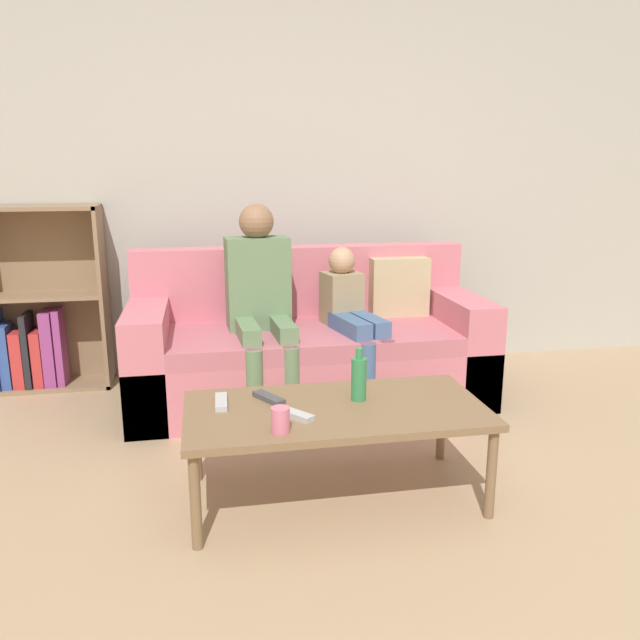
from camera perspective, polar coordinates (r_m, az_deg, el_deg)
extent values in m
plane|color=tan|center=(2.23, 8.35, -23.36)|extent=(22.00, 22.00, 0.00)
cube|color=#B7B2A8|center=(4.19, -2.19, 13.19)|extent=(12.00, 0.06, 2.60)
cube|color=#D1707F|center=(3.69, -0.98, -4.73)|extent=(2.03, 0.84, 0.34)
cube|color=#C06775|center=(3.54, -0.75, -1.77)|extent=(1.59, 0.66, 0.10)
cube|color=#D1707F|center=(3.88, -1.83, 3.62)|extent=(2.03, 0.18, 0.43)
cube|color=#D1707F|center=(3.61, -15.33, -3.45)|extent=(0.22, 0.84, 0.60)
cube|color=#D1707F|center=(3.89, 12.28, -2.03)|extent=(0.22, 0.84, 0.60)
cube|color=tan|center=(3.88, 7.26, 3.01)|extent=(0.36, 0.12, 0.36)
cube|color=#8E7051|center=(4.08, -19.13, 1.99)|extent=(0.02, 0.28, 1.12)
cube|color=#8E7051|center=(4.27, -23.45, 2.10)|extent=(0.71, 0.02, 1.12)
cube|color=#8E7051|center=(4.29, -23.11, -5.45)|extent=(0.71, 0.28, 0.02)
cube|color=#8E7051|center=(4.15, -23.85, 2.05)|extent=(0.66, 0.28, 0.02)
cube|color=#8E7051|center=(4.08, -24.57, 9.31)|extent=(0.71, 0.28, 0.02)
cube|color=#33519E|center=(4.28, -26.68, -2.93)|extent=(0.06, 0.18, 0.39)
cube|color=red|center=(4.27, -25.72, -3.19)|extent=(0.07, 0.19, 0.35)
cube|color=#232328|center=(4.24, -25.05, -2.47)|extent=(0.04, 0.21, 0.45)
cube|color=red|center=(4.24, -24.26, -3.16)|extent=(0.06, 0.19, 0.35)
cube|color=#993D84|center=(4.21, -23.43, -2.32)|extent=(0.07, 0.20, 0.47)
cube|color=#993D84|center=(4.19, -22.62, -2.25)|extent=(0.04, 0.17, 0.48)
cylinder|color=brown|center=(2.35, -11.32, -15.98)|extent=(0.04, 0.04, 0.37)
cylinder|color=brown|center=(2.58, 15.38, -13.41)|extent=(0.04, 0.04, 0.37)
cylinder|color=brown|center=(2.82, -11.24, -10.74)|extent=(0.04, 0.04, 0.37)
cylinder|color=brown|center=(3.01, 11.05, -9.09)|extent=(0.04, 0.04, 0.37)
cube|color=brown|center=(2.54, 1.43, -8.26)|extent=(1.21, 0.60, 0.03)
cylinder|color=#66845B|center=(3.24, -5.98, -6.51)|extent=(0.10, 0.10, 0.44)
cylinder|color=#66845B|center=(3.27, -2.61, -6.25)|extent=(0.10, 0.10, 0.44)
cube|color=#66845B|center=(3.37, -6.65, -0.97)|extent=(0.12, 0.38, 0.09)
cube|color=#66845B|center=(3.40, -3.42, -0.77)|extent=(0.12, 0.38, 0.09)
cube|color=#66845B|center=(3.56, -5.71, 3.38)|extent=(0.36, 0.22, 0.52)
sphere|color=#936B4C|center=(3.51, -5.84, 8.95)|extent=(0.19, 0.19, 0.19)
cylinder|color=#476693|center=(3.35, 4.33, -5.80)|extent=(0.11, 0.11, 0.44)
cylinder|color=#476693|center=(3.40, 6.03, -5.53)|extent=(0.11, 0.11, 0.44)
cube|color=#476693|center=(3.46, 2.72, -0.50)|extent=(0.18, 0.39, 0.09)
cube|color=#476693|center=(3.51, 4.38, -0.32)|extent=(0.18, 0.39, 0.09)
cube|color=#9E8966|center=(3.66, 1.98, 2.01)|extent=(0.24, 0.24, 0.30)
sphere|color=tan|center=(3.62, 2.01, 5.45)|extent=(0.16, 0.16, 0.16)
cylinder|color=pink|center=(2.30, -3.64, -9.10)|extent=(0.07, 0.07, 0.09)
cube|color=#47474C|center=(2.61, -4.71, -7.11)|extent=(0.13, 0.17, 0.02)
cube|color=#B7B7BC|center=(2.59, -9.02, -7.40)|extent=(0.05, 0.17, 0.02)
cube|color=#B7B7BC|center=(2.44, -2.34, -8.60)|extent=(0.14, 0.16, 0.02)
cylinder|color=#33844C|center=(2.59, 3.57, -5.44)|extent=(0.06, 0.06, 0.18)
cylinder|color=#33844C|center=(2.55, 3.61, -3.07)|extent=(0.03, 0.03, 0.04)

